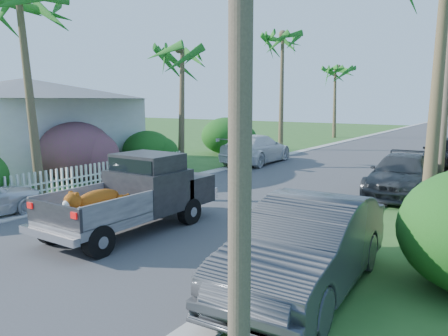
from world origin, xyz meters
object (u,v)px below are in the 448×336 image
Objects in this scene: pickup_truck at (141,192)px; parked_car_rn at (306,247)px; parked_car_rf at (445,153)px; parked_car_rm at (402,175)px; utility_pole_b at (448,71)px; house_left at (27,127)px; palm_l_c at (283,36)px; palm_l_d at (336,68)px; parked_car_lf at (256,149)px; palm_l_b at (181,49)px.

pickup_truck is 5.50m from parked_car_rn.
parked_car_rn is at bearing -12.35° from pickup_truck.
parked_car_rn is at bearing -92.79° from parked_car_rf.
utility_pole_b is (1.04, 1.93, 3.87)m from parked_car_rm.
parked_car_rn reaches higher than parked_car_rm.
palm_l_c is at bearing 64.98° from house_left.
palm_l_d reaches higher than house_left.
palm_l_c is (-1.95, 6.88, 7.10)m from parked_car_lf.
parked_car_rn is 24.51m from palm_l_c.
palm_l_c is (-11.00, 20.73, 7.07)m from parked_car_rn.
parked_car_lf is 0.62× the size of utility_pole_b.
palm_l_c is (-11.00, 3.23, 7.07)m from parked_car_rf.
utility_pole_b is (0.60, -5.77, 3.76)m from parked_car_rf.
parked_car_rn reaches higher than parked_car_lf.
palm_l_d is at bearing 89.22° from palm_l_b.
parked_car_rm is 12.61m from palm_l_b.
house_left is at bearing -162.12° from utility_pole_b.
palm_l_d is 28.11m from house_left.
utility_pole_b is at bearing -86.85° from parked_car_rf.
palm_l_b is 8.92m from house_left.
palm_l_c is 12.10m from palm_l_d.
palm_l_c is 17.54m from house_left.
pickup_truck is at bearing -19.81° from house_left.
palm_l_b is 0.80× the size of palm_l_c.
parked_car_lf is at bearing 48.68° from palm_l_b.
palm_l_c reaches higher than utility_pole_b.
parked_car_rf is (0.00, 17.50, -0.00)m from parked_car_rn.
parked_car_rf is 19.89m from palm_l_d.
palm_l_b is 12.54m from utility_pole_b.
house_left is (-12.63, 4.55, 1.11)m from pickup_truck.
parked_car_rn is at bearing -17.65° from house_left.
parked_car_lf is (-8.61, 4.05, 0.07)m from parked_car_rm.
palm_l_d is 0.86× the size of house_left.
palm_l_b reaches higher than pickup_truck.
palm_l_b is at bearing 44.79° from parked_car_lf.
palm_l_d reaches higher than parked_car_rn.
house_left reaches higher than parked_car_lf.
pickup_truck is 0.92× the size of parked_car_lf.
pickup_truck reaches higher than parked_car_rf.
utility_pole_b is at bearing 59.30° from parked_car_rm.
parked_car_rf is 0.88× the size of parked_car_lf.
pickup_truck is 13.20m from parked_car_lf.
palm_l_d is at bearing 76.46° from house_left.
parked_car_rn is 17.50m from parked_car_rf.
parked_car_rm is at bearing 150.89° from parked_car_lf.
pickup_truck reaches higher than parked_car_rm.
parked_car_rn is 18.93m from house_left.
parked_car_rf is at bearing -161.95° from parked_car_lf.
palm_l_c is at bearing -78.09° from parked_car_lf.
palm_l_d is at bearing 105.83° from parked_car_rn.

